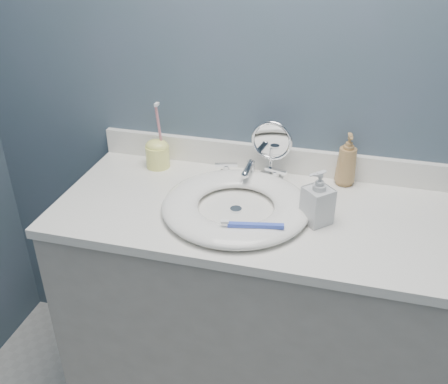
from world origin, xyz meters
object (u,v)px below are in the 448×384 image
(makeup_mirror, at_px, (271,147))
(toothbrush_holder, at_px, (157,152))
(soap_bottle_clear, at_px, (318,197))
(soap_bottle_amber, at_px, (347,160))

(makeup_mirror, height_order, toothbrush_holder, toothbrush_holder)
(toothbrush_holder, bearing_deg, makeup_mirror, 3.32)
(makeup_mirror, height_order, soap_bottle_clear, makeup_mirror)
(soap_bottle_amber, bearing_deg, toothbrush_holder, 173.99)
(makeup_mirror, distance_m, soap_bottle_clear, 0.30)
(makeup_mirror, relative_size, soap_bottle_amber, 1.15)
(makeup_mirror, xyz_separation_m, soap_bottle_amber, (0.25, 0.02, -0.02))
(makeup_mirror, bearing_deg, toothbrush_holder, -172.27)
(soap_bottle_amber, distance_m, toothbrush_holder, 0.65)
(soap_bottle_clear, xyz_separation_m, toothbrush_holder, (-0.58, 0.22, -0.03))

